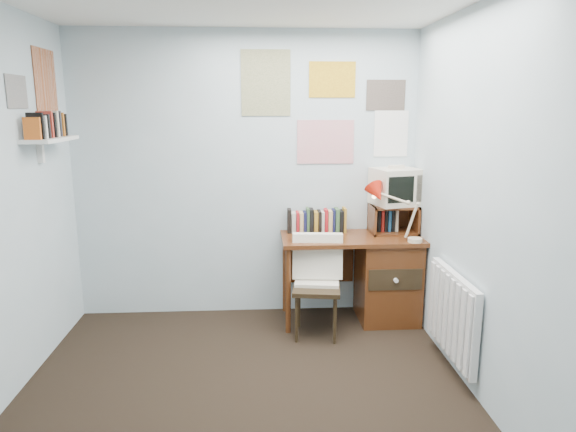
# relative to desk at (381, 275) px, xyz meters

# --- Properties ---
(ground) EXTENTS (3.50, 3.50, 0.00)m
(ground) POSITION_rel_desk_xyz_m (-1.17, -1.48, -0.41)
(ground) COLOR black
(ground) RESTS_ON ground
(back_wall) EXTENTS (3.00, 0.02, 2.50)m
(back_wall) POSITION_rel_desk_xyz_m (-1.17, 0.27, 0.84)
(back_wall) COLOR silver
(back_wall) RESTS_ON ground
(right_wall) EXTENTS (0.02, 3.50, 2.50)m
(right_wall) POSITION_rel_desk_xyz_m (0.33, -1.48, 0.84)
(right_wall) COLOR silver
(right_wall) RESTS_ON ground
(desk) EXTENTS (1.20, 0.55, 0.76)m
(desk) POSITION_rel_desk_xyz_m (0.00, 0.00, 0.00)
(desk) COLOR #522912
(desk) RESTS_ON ground
(desk_chair) EXTENTS (0.47, 0.45, 0.81)m
(desk_chair) POSITION_rel_desk_xyz_m (-0.60, -0.30, -0.00)
(desk_chair) COLOR black
(desk_chair) RESTS_ON ground
(desk_lamp) EXTENTS (0.31, 0.27, 0.43)m
(desk_lamp) POSITION_rel_desk_xyz_m (0.22, -0.22, 0.57)
(desk_lamp) COLOR red
(desk_lamp) RESTS_ON desk
(tv_riser) EXTENTS (0.40, 0.30, 0.25)m
(tv_riser) POSITION_rel_desk_xyz_m (0.12, 0.11, 0.48)
(tv_riser) COLOR #522912
(tv_riser) RESTS_ON desk
(crt_tv) EXTENTS (0.44, 0.42, 0.35)m
(crt_tv) POSITION_rel_desk_xyz_m (0.13, 0.13, 0.78)
(crt_tv) COLOR beige
(crt_tv) RESTS_ON tv_riser
(book_row) EXTENTS (0.60, 0.14, 0.22)m
(book_row) POSITION_rel_desk_xyz_m (-0.51, 0.18, 0.46)
(book_row) COLOR #522912
(book_row) RESTS_ON desk
(radiator) EXTENTS (0.09, 0.80, 0.60)m
(radiator) POSITION_rel_desk_xyz_m (0.29, -0.93, 0.01)
(radiator) COLOR white
(radiator) RESTS_ON right_wall
(wall_shelf) EXTENTS (0.20, 0.62, 0.24)m
(wall_shelf) POSITION_rel_desk_xyz_m (-2.57, -0.38, 1.21)
(wall_shelf) COLOR white
(wall_shelf) RESTS_ON left_wall
(posters_back) EXTENTS (1.20, 0.01, 0.90)m
(posters_back) POSITION_rel_desk_xyz_m (-0.47, 0.26, 1.44)
(posters_back) COLOR white
(posters_back) RESTS_ON back_wall
(posters_left) EXTENTS (0.01, 0.70, 0.60)m
(posters_left) POSITION_rel_desk_xyz_m (-2.67, -0.38, 1.59)
(posters_left) COLOR white
(posters_left) RESTS_ON left_wall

